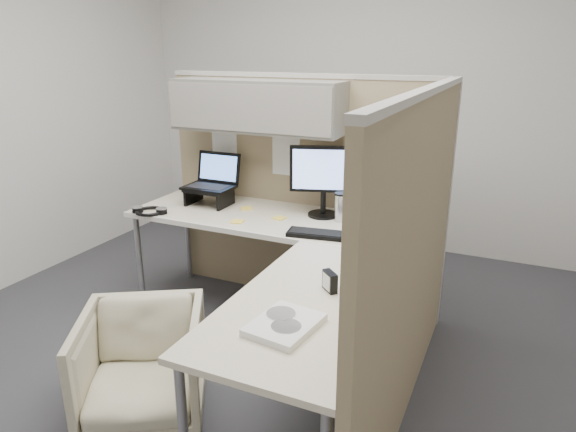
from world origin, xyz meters
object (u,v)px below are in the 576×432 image
at_px(desk, 283,250).
at_px(monitor_left, 324,175).
at_px(keyboard, 322,234).
at_px(office_chair, 142,359).

xyz_separation_m(desk, monitor_left, (0.03, 0.56, 0.32)).
relative_size(monitor_left, keyboard, 1.13).
bearing_deg(office_chair, monitor_left, 40.58).
xyz_separation_m(desk, keyboard, (0.17, 0.19, 0.05)).
distance_m(desk, monitor_left, 0.64).
relative_size(desk, monitor_left, 4.29).
bearing_deg(keyboard, monitor_left, 101.37).
relative_size(desk, keyboard, 4.86).
bearing_deg(desk, monitor_left, 86.70).
xyz_separation_m(office_chair, keyboard, (0.59, 0.95, 0.44)).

